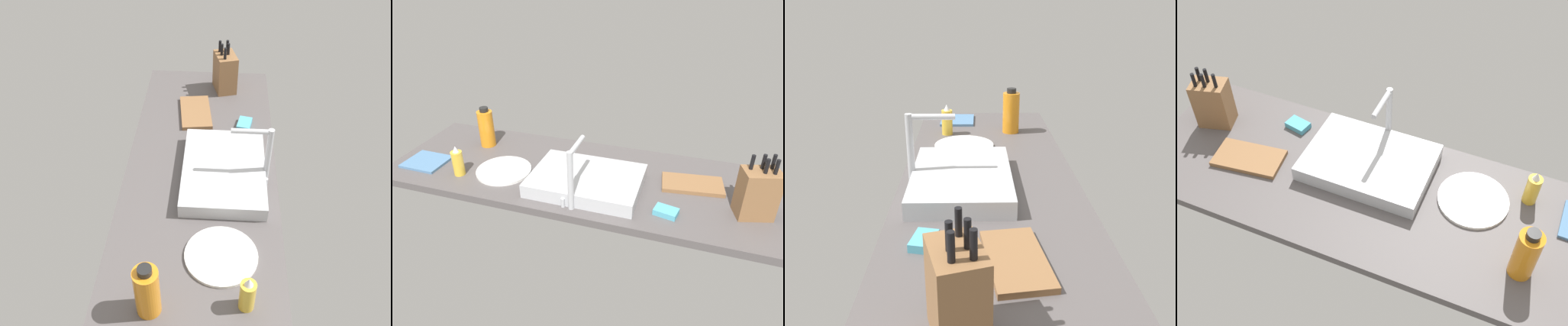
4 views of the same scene
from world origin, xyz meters
The scene contains 10 objects.
countertop_slab centered at (0.00, 0.00, 1.75)cm, with size 180.61×62.85×3.50cm, color #514C4C.
sink_basin centered at (-5.82, 9.52, 6.54)cm, with size 47.09×33.17×6.07cm, color #B7BABF.
faucet centered at (-4.69, 24.34, 19.05)cm, with size 5.50×16.27×25.59cm.
knife_block centered at (-73.27, 8.77, 13.65)cm, with size 15.61×12.93×25.53cm.
cutting_board centered at (-49.79, -4.74, 4.40)cm, with size 26.12×14.18×1.80cm, color brown.
soap_bottle centered at (52.81, 17.61, 9.77)cm, with size 5.04×5.04×14.35cm.
water_bottle centered at (55.74, -12.39, 13.27)cm, with size 7.82×7.82×21.02cm.
dinner_plate centered at (34.61, 9.44, 4.10)cm, with size 25.35×25.35×1.20cm, color white.
dish_towel centered at (74.40, 13.52, 4.10)cm, with size 19.04×16.62×1.20cm, color teal.
dish_sponge centered at (-41.35, 18.70, 4.70)cm, with size 9.00×6.00×2.40cm, color #4CA3BC.
Camera 2 is at (-47.28, 137.02, 92.86)cm, focal length 33.84 mm.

